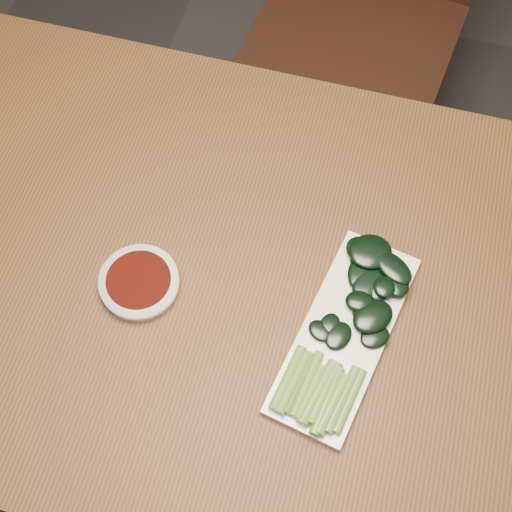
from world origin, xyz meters
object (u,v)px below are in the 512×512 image
(serving_plate, at_px, (344,334))
(chair_far, at_px, (365,1))
(table, at_px, (248,298))
(sauce_bowl, at_px, (139,283))
(gai_lan, at_px, (349,327))

(serving_plate, bearing_deg, chair_far, 97.13)
(chair_far, height_order, serving_plate, chair_far)
(table, height_order, sauce_bowl, sauce_bowl)
(table, relative_size, serving_plate, 4.27)
(table, height_order, gai_lan, gai_lan)
(table, distance_m, gai_lan, 0.19)
(chair_far, bearing_deg, gai_lan, -75.34)
(sauce_bowl, height_order, gai_lan, gai_lan)
(chair_far, xyz_separation_m, serving_plate, (0.12, -0.93, 0.27))
(sauce_bowl, distance_m, gai_lan, 0.31)
(chair_far, height_order, sauce_bowl, chair_far)
(sauce_bowl, bearing_deg, chair_far, 78.45)
(chair_far, xyz_separation_m, gai_lan, (0.12, -0.93, 0.28))
(table, bearing_deg, serving_plate, -17.64)
(table, relative_size, gai_lan, 4.35)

